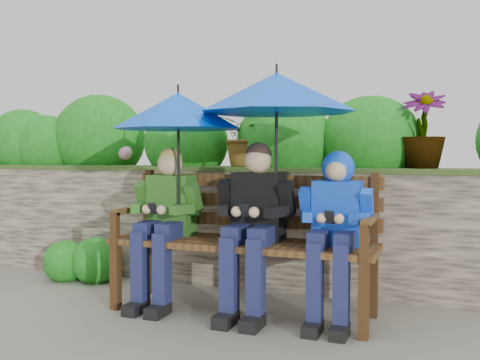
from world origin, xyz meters
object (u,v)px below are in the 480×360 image
at_px(boy_middle, 254,218).
at_px(boy_right, 335,219).
at_px(boy_left, 165,216).
at_px(umbrella_left, 178,111).
at_px(park_bench, 246,232).
at_px(umbrella_right, 277,93).

height_order(boy_middle, boy_right, boy_middle).
distance_m(boy_left, umbrella_left, 0.79).
relative_size(park_bench, boy_right, 1.65).
bearing_deg(boy_left, umbrella_left, 0.12).
distance_m(boy_middle, umbrella_right, 0.89).
height_order(umbrella_left, umbrella_right, umbrella_right).
xyz_separation_m(boy_middle, boy_right, (0.57, 0.02, 0.02)).
distance_m(boy_right, umbrella_right, 0.96).
relative_size(park_bench, boy_middle, 1.56).
height_order(boy_left, umbrella_left, umbrella_left).
height_order(park_bench, boy_middle, boy_middle).
xyz_separation_m(park_bench, umbrella_left, (-0.50, -0.09, 0.88)).
distance_m(boy_left, boy_middle, 0.71).
distance_m(boy_middle, boy_right, 0.57).
xyz_separation_m(boy_left, umbrella_right, (0.86, 0.04, 0.89)).
height_order(park_bench, boy_right, boy_right).
relative_size(boy_right, umbrella_right, 1.06).
relative_size(park_bench, umbrella_left, 1.98).
height_order(park_bench, boy_left, boy_left).
bearing_deg(boy_middle, umbrella_right, 16.17).
xyz_separation_m(umbrella_left, umbrella_right, (0.74, 0.04, 0.11)).
height_order(boy_middle, umbrella_left, umbrella_left).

